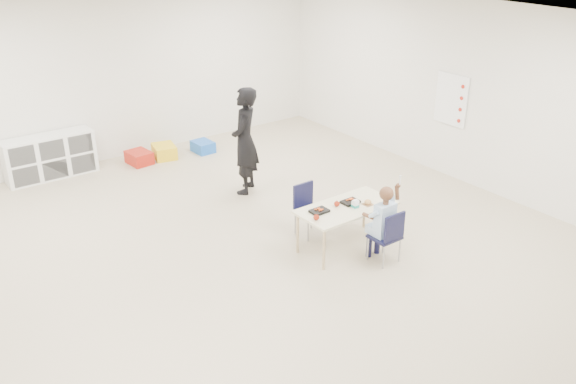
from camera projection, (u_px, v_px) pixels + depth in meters
room at (261, 157)px, 6.82m from camera, size 9.00×9.02×2.80m
table at (346, 227)px, 7.67m from camera, size 1.26×0.64×0.58m
chair_near at (385, 236)px, 7.34m from camera, size 0.34×0.32×0.69m
chair_far at (310, 211)px, 7.96m from camera, size 0.34×0.32×0.69m
child at (386, 221)px, 7.26m from camera, size 0.46×0.46×1.09m
lunch_tray_near at (350, 202)px, 7.63m from camera, size 0.22×0.16×0.03m
lunch_tray_far at (319, 211)px, 7.40m from camera, size 0.22×0.16×0.03m
milk_carton at (355, 204)px, 7.49m from camera, size 0.07×0.07×0.10m
bread_roll at (368, 202)px, 7.59m from camera, size 0.09×0.09×0.07m
apple_near at (337, 204)px, 7.54m from camera, size 0.07×0.07×0.07m
apple_far at (316, 217)px, 7.20m from camera, size 0.07×0.07×0.07m
cubby_shelf at (50, 156)px, 9.73m from camera, size 1.40×0.40×0.70m
rules_poster at (451, 100)px, 9.47m from camera, size 0.02×0.60×0.80m
adult at (245, 141)px, 9.04m from camera, size 0.70×0.69×1.62m
bin_red at (139, 158)px, 10.35m from camera, size 0.38×0.47×0.21m
bin_yellow at (164, 151)px, 10.60m from camera, size 0.45×0.53×0.23m
bin_blue at (203, 147)px, 10.87m from camera, size 0.32×0.41×0.19m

